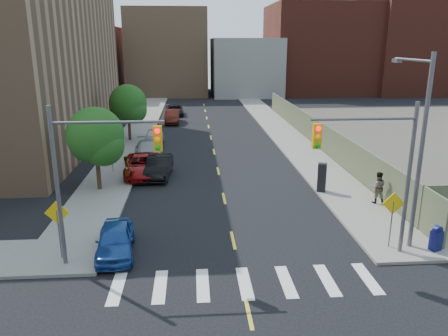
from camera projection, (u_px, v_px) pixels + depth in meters
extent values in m
cube|color=gray|center=(144.00, 122.00, 52.97)|extent=(3.50, 73.00, 0.15)
cube|color=gray|center=(270.00, 120.00, 54.07)|extent=(3.50, 73.00, 0.15)
cube|color=#596144|center=(315.00, 132.00, 40.94)|extent=(0.12, 44.00, 2.50)
cube|color=#592319|center=(78.00, 62.00, 77.60)|extent=(14.00, 18.00, 12.00)
cube|color=#8C6B4C|center=(168.00, 52.00, 80.24)|extent=(14.00, 16.00, 15.00)
cube|color=gray|center=(245.00, 67.00, 80.01)|extent=(12.00, 16.00, 10.00)
cube|color=#592319|center=(318.00, 49.00, 82.09)|extent=(18.00, 18.00, 16.00)
cube|color=#592319|center=(405.00, 44.00, 81.04)|extent=(14.00, 16.00, 18.00)
cylinder|color=#8C6B4C|center=(430.00, 16.00, 79.93)|extent=(1.80, 1.80, 28.00)
cylinder|color=#59595E|center=(58.00, 190.00, 18.03)|extent=(0.18, 0.18, 7.00)
cylinder|color=#59595E|center=(108.00, 122.00, 17.41)|extent=(4.50, 0.12, 0.12)
cube|color=#E5A50C|center=(158.00, 139.00, 17.74)|extent=(0.35, 0.30, 1.05)
cylinder|color=#59595E|center=(408.00, 182.00, 19.10)|extent=(0.18, 0.18, 7.00)
cylinder|color=#59595E|center=(364.00, 119.00, 18.16)|extent=(4.50, 0.12, 0.12)
cube|color=#E5A50C|center=(317.00, 136.00, 18.21)|extent=(0.35, 0.30, 1.05)
cylinder|color=#59595E|center=(421.00, 156.00, 19.35)|extent=(0.20, 0.20, 9.00)
cylinder|color=#59595E|center=(413.00, 60.00, 19.83)|extent=(0.12, 3.50, 0.12)
cube|color=#59595E|center=(397.00, 61.00, 21.39)|extent=(0.25, 0.60, 0.18)
cylinder|color=#59595E|center=(60.00, 236.00, 19.13)|extent=(0.06, 0.06, 2.40)
cube|color=yellow|center=(57.00, 213.00, 18.82)|extent=(1.06, 0.04, 1.06)
cylinder|color=#59595E|center=(391.00, 226.00, 20.19)|extent=(0.06, 0.06, 2.40)
cube|color=yellow|center=(393.00, 203.00, 19.89)|extent=(1.06, 0.04, 1.06)
cylinder|color=#59595E|center=(112.00, 158.00, 32.06)|extent=(0.06, 0.06, 2.40)
cube|color=yellow|center=(111.00, 143.00, 31.75)|extent=(1.06, 0.04, 1.06)
cylinder|color=#332114|center=(98.00, 172.00, 28.18)|extent=(0.28, 0.28, 2.64)
sphere|color=#164F18|center=(95.00, 135.00, 27.51)|extent=(3.60, 3.60, 3.60)
sphere|color=#164F18|center=(103.00, 145.00, 27.43)|extent=(2.64, 2.64, 2.64)
sphere|color=#164F18|center=(91.00, 140.00, 27.98)|extent=(2.88, 2.88, 2.88)
cylinder|color=#332114|center=(129.00, 128.00, 42.55)|extent=(0.28, 0.28, 2.64)
sphere|color=#164F18|center=(128.00, 103.00, 41.88)|extent=(3.60, 3.60, 3.60)
sphere|color=#164F18|center=(133.00, 110.00, 41.79)|extent=(2.64, 2.64, 2.64)
sphere|color=#164F18|center=(125.00, 107.00, 42.35)|extent=(2.88, 2.88, 2.88)
imported|color=#1B4697|center=(115.00, 240.00, 19.91)|extent=(2.01, 4.20, 1.38)
imported|color=black|center=(159.00, 167.00, 31.35)|extent=(1.92, 4.71, 1.52)
imported|color=maroon|center=(143.00, 165.00, 31.63)|extent=(2.91, 5.69, 1.54)
imported|color=#919498|center=(148.00, 152.00, 35.51)|extent=(2.70, 5.62, 1.58)
imported|color=#B7B7B7|center=(154.00, 137.00, 41.15)|extent=(1.78, 4.31, 1.46)
imported|color=#43140D|center=(172.00, 117.00, 52.13)|extent=(1.72, 4.81, 1.58)
imported|color=black|center=(174.00, 110.00, 57.82)|extent=(2.57, 5.08, 1.38)
cube|color=#0E1353|center=(436.00, 240.00, 20.02)|extent=(0.60, 0.53, 0.94)
cylinder|color=#0E1353|center=(437.00, 231.00, 19.88)|extent=(0.53, 0.39, 0.48)
cube|color=black|center=(322.00, 177.00, 27.81)|extent=(0.66, 0.60, 1.85)
imported|color=gray|center=(127.00, 170.00, 29.32)|extent=(0.70, 0.82, 1.91)
imported|color=gray|center=(378.00, 188.00, 25.78)|extent=(1.07, 0.91, 1.91)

